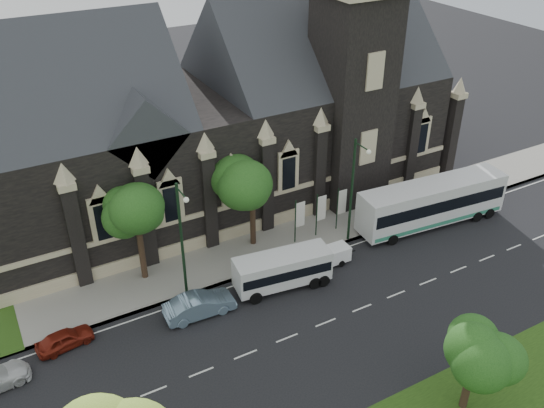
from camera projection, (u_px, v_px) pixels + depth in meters
ground at (287, 338)px, 37.57m from camera, size 160.00×160.00×0.00m
sidewalk at (225, 261)px, 44.67m from camera, size 80.00×5.00×0.15m
museum at (229, 110)px, 49.63m from camera, size 40.00×17.70×29.90m
tree_park_east at (477, 343)px, 30.78m from camera, size 3.40×3.40×6.28m
tree_walk_right at (253, 179)px, 43.98m from camera, size 4.08×4.08×7.80m
tree_walk_left at (138, 210)px, 40.26m from camera, size 3.91×3.91×7.64m
street_lamp_near at (354, 186)px, 44.46m from camera, size 0.36×1.88×9.00m
street_lamp_mid at (182, 236)px, 38.62m from camera, size 0.36×1.88×9.00m
banner_flag_left at (299, 217)px, 45.74m from camera, size 0.90×0.10×4.00m
banner_flag_center at (320, 211)px, 46.57m from camera, size 0.90×0.10×4.00m
banner_flag_right at (340, 205)px, 47.40m from camera, size 0.90×0.10×4.00m
tour_coach at (432, 202)px, 48.32m from camera, size 13.37×3.96×3.84m
shuttle_bus at (283, 269)px, 41.38m from camera, size 7.18×3.26×2.68m
box_trailer at (337, 253)px, 44.30m from camera, size 2.59×1.52×1.38m
sedan at (200, 305)px, 39.14m from camera, size 4.92×1.88×1.60m
car_far_red at (65, 339)px, 36.64m from camera, size 3.75×1.92×1.22m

